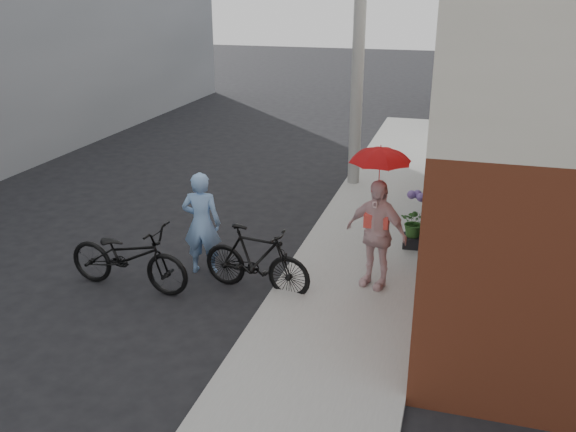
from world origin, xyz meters
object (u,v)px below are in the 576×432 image
at_px(bike_right, 256,260).
at_px(kimono_woman, 376,234).
at_px(officer, 202,223).
at_px(bike_left, 128,256).
at_px(planter, 413,241).
at_px(utility_pole, 359,38).

xyz_separation_m(bike_right, kimono_woman, (1.79, 0.52, 0.44)).
distance_m(officer, bike_left, 1.30).
xyz_separation_m(officer, bike_right, (1.10, -0.42, -0.34)).
distance_m(bike_left, bike_right, 2.06).
distance_m(bike_right, kimono_woman, 1.92).
relative_size(bike_left, planter, 5.62).
bearing_deg(planter, officer, -151.68).
xyz_separation_m(utility_pole, bike_left, (-2.51, -6.24, -2.94)).
relative_size(officer, bike_right, 0.96).
distance_m(utility_pole, officer, 6.17).
bearing_deg(utility_pole, bike_left, -111.89).
height_order(utility_pole, bike_right, utility_pole).
bearing_deg(utility_pole, planter, -63.47).
bearing_deg(officer, bike_left, 35.12).
height_order(officer, kimono_woman, kimono_woman).
distance_m(kimono_woman, planter, 1.94).
bearing_deg(bike_left, kimono_woman, -72.25).
bearing_deg(bike_right, bike_left, 110.54).
distance_m(officer, planter, 3.88).
distance_m(officer, bike_right, 1.23).
height_order(utility_pole, kimono_woman, utility_pole).
relative_size(bike_left, bike_right, 1.15).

